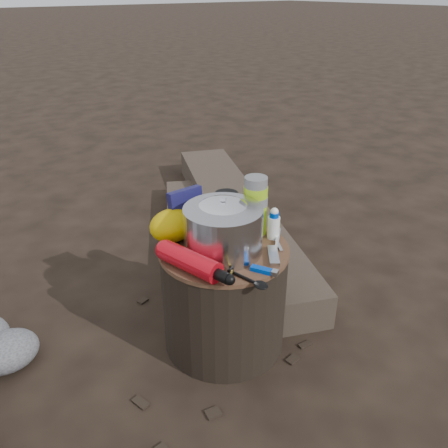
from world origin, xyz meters
TOP-DOWN VIEW (x-y plane):
  - ground at (0.00, 0.00)m, footprint 60.00×60.00m
  - stump at (0.00, 0.00)m, footprint 0.43×0.43m
  - log_main at (0.58, 0.66)m, footprint 0.97×1.73m
  - log_small at (0.33, 0.75)m, footprint 0.71×1.01m
  - foil_windscreen at (-0.01, -0.01)m, footprint 0.25×0.25m
  - camping_pot at (0.00, 0.01)m, footprint 0.17×0.17m
  - fuel_bottle at (-0.16, -0.05)m, footprint 0.13×0.28m
  - thermos at (0.15, 0.02)m, footprint 0.08×0.08m
  - travel_mug at (0.11, 0.13)m, footprint 0.08×0.08m
  - stuff_sack at (-0.10, 0.15)m, footprint 0.16×0.13m
  - food_pouch at (-0.04, 0.16)m, footprint 0.12×0.03m
  - lighter at (0.00, -0.18)m, footprint 0.06×0.08m
  - multitool at (0.08, -0.15)m, footprint 0.09×0.11m
  - pot_grabber at (0.16, -0.08)m, footprint 0.11×0.13m
  - spork at (-0.06, -0.17)m, footprint 0.06×0.15m
  - squeeze_bottle at (0.17, -0.05)m, footprint 0.04×0.04m

SIDE VIEW (x-z plane):
  - ground at x=0.00m, z-range 0.00..0.00m
  - log_small at x=0.33m, z-range 0.00..0.09m
  - log_main at x=0.58m, z-range 0.00..0.15m
  - stump at x=0.00m, z-range 0.00..0.39m
  - spork at x=-0.06m, z-range 0.39..0.40m
  - pot_grabber at x=0.16m, z-range 0.39..0.40m
  - multitool at x=0.08m, z-range 0.39..0.41m
  - lighter at x=0.00m, z-range 0.39..0.41m
  - fuel_bottle at x=-0.16m, z-range 0.39..0.46m
  - squeeze_bottle at x=0.17m, z-range 0.39..0.49m
  - stuff_sack at x=-0.10m, z-range 0.39..0.50m
  - travel_mug at x=0.11m, z-range 0.39..0.51m
  - foil_windscreen at x=-0.01m, z-range 0.39..0.54m
  - food_pouch at x=-0.04m, z-range 0.39..0.55m
  - camping_pot at x=0.00m, z-range 0.39..0.56m
  - thermos at x=0.15m, z-range 0.39..0.59m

